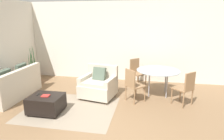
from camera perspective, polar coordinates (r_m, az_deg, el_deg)
The scene contains 14 objects.
ground_plane at distance 4.39m, azimuth -3.70°, elevation -15.31°, with size 20.00×20.00×0.00m, color brown.
wall_back at distance 7.07m, azimuth 2.72°, elevation 8.04°, with size 12.00×0.06×2.75m.
wall_left at distance 6.78m, azimuth -29.05°, elevation 5.94°, with size 0.06×12.00×2.75m.
area_rug at distance 5.14m, azimuth -11.80°, elevation -10.84°, with size 2.21×1.86×0.01m.
couch at distance 6.31m, azimuth -26.66°, elevation -4.41°, with size 0.86×1.79×0.90m.
armchair at distance 5.65m, azimuth -3.86°, elevation -4.36°, with size 1.04×0.97×0.88m.
ottoman at distance 5.04m, azimuth -18.26°, elevation -9.01°, with size 0.75×0.65×0.42m.
book_stack at distance 4.95m, azimuth -18.45°, elevation -6.99°, with size 0.19×0.17×0.02m.
tv_remote_primary at distance 5.10m, azimuth -20.39°, elevation -6.55°, with size 0.07×0.16×0.01m.
potted_plant at distance 7.55m, azimuth -21.57°, elevation -0.97°, with size 0.37×0.37×1.36m.
dining_table at distance 5.89m, azimuth 13.06°, elevation -0.68°, with size 1.24×1.24×0.74m.
dining_chair_near_left at distance 5.30m, azimuth 6.01°, elevation -3.80°, with size 0.59×0.59×0.90m.
dining_chair_near_right at distance 5.38m, azimuth 20.34°, elevation -4.41°, with size 0.59×0.59×0.90m.
dining_chair_far_left at distance 6.58m, azimuth 6.99°, elevation -0.17°, with size 0.59×0.59×0.90m.
Camera 1 is at (0.97, -3.68, 2.19)m, focal length 32.00 mm.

